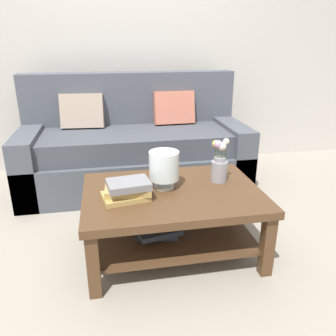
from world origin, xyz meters
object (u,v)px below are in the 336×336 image
Objects in this scene: book_stack_main at (128,190)px; flower_pitcher at (219,164)px; couch at (134,148)px; glass_hurricane_vase at (164,166)px; coffee_table at (171,208)px.

flower_pitcher is at bearing 13.87° from book_stack_main.
flower_pitcher is at bearing -67.25° from couch.
glass_hurricane_vase is at bearing 26.13° from book_stack_main.
flower_pitcher is (0.47, -1.13, 0.21)m from couch.
couch reaches higher than flower_pitcher.
glass_hurricane_vase is (-0.04, 0.06, 0.27)m from coffee_table.
couch is at bearing 82.89° from book_stack_main.
couch is 1.24m from flower_pitcher.
couch reaches higher than glass_hurricane_vase.
glass_hurricane_vase is (0.25, 0.12, 0.09)m from book_stack_main.
couch reaches higher than book_stack_main.
coffee_table is 0.34m from book_stack_main.
glass_hurricane_vase is at bearing -174.83° from flower_pitcher.
coffee_table is 0.28m from glass_hurricane_vase.
flower_pitcher is (0.35, 0.10, 0.25)m from coffee_table.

